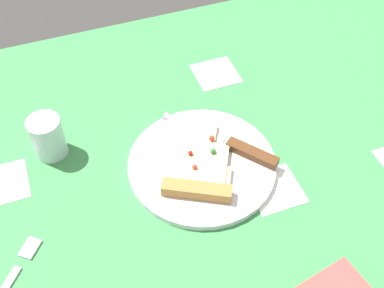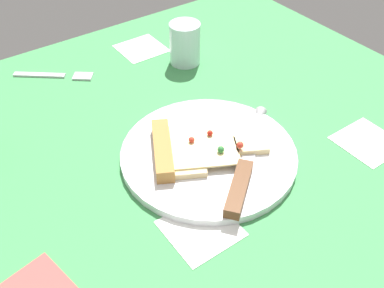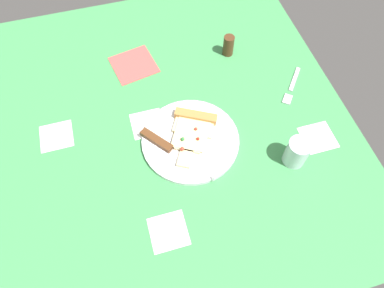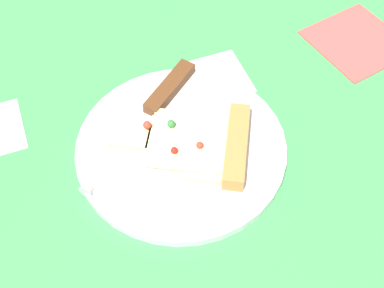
{
  "view_description": "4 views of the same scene",
  "coord_description": "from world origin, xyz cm",
  "px_view_note": "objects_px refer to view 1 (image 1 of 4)",
  "views": [
    {
      "loc": [
        -29.2,
        -42.67,
        70.79
      ],
      "look_at": [
        -9.55,
        10.92,
        3.97
      ],
      "focal_mm": 45.66,
      "sensor_mm": 36.0,
      "label": 1
    },
    {
      "loc": [
        30.79,
        -22.99,
        47.4
      ],
      "look_at": [
        -9.52,
        5.82,
        3.37
      ],
      "focal_mm": 41.8,
      "sensor_mm": 36.0,
      "label": 2
    },
    {
      "loc": [
        4.55,
        55.87,
        83.38
      ],
      "look_at": [
        -8.32,
        10.83,
        2.89
      ],
      "focal_mm": 32.51,
      "sensor_mm": 36.0,
      "label": 3
    },
    {
      "loc": [
        -44.07,
        20.34,
        52.87
      ],
      "look_at": [
        -10.04,
        7.34,
        2.85
      ],
      "focal_mm": 46.74,
      "sensor_mm": 36.0,
      "label": 4
    }
  ],
  "objects_px": {
    "pizza_slice": "(200,171)",
    "knife": "(230,144)",
    "plate": "(202,165)",
    "drinking_glass": "(48,137)",
    "fork": "(13,275)"
  },
  "relations": [
    {
      "from": "pizza_slice",
      "to": "fork",
      "type": "bearing_deg",
      "value": -138.87
    },
    {
      "from": "drinking_glass",
      "to": "fork",
      "type": "xyz_separation_m",
      "value": [
        -0.1,
        -0.23,
        -0.04
      ]
    },
    {
      "from": "plate",
      "to": "drinking_glass",
      "type": "relative_size",
      "value": 3.26
    },
    {
      "from": "drinking_glass",
      "to": "fork",
      "type": "bearing_deg",
      "value": -113.25
    },
    {
      "from": "knife",
      "to": "fork",
      "type": "height_order",
      "value": "knife"
    },
    {
      "from": "plate",
      "to": "knife",
      "type": "height_order",
      "value": "knife"
    },
    {
      "from": "pizza_slice",
      "to": "drinking_glass",
      "type": "distance_m",
      "value": 0.29
    },
    {
      "from": "pizza_slice",
      "to": "knife",
      "type": "height_order",
      "value": "pizza_slice"
    },
    {
      "from": "plate",
      "to": "knife",
      "type": "xyz_separation_m",
      "value": [
        0.06,
        0.02,
        0.01
      ]
    },
    {
      "from": "knife",
      "to": "drinking_glass",
      "type": "xyz_separation_m",
      "value": [
        -0.31,
        0.11,
        0.02
      ]
    },
    {
      "from": "plate",
      "to": "pizza_slice",
      "type": "relative_size",
      "value": 1.42
    },
    {
      "from": "fork",
      "to": "knife",
      "type": "bearing_deg",
      "value": 54.76
    },
    {
      "from": "pizza_slice",
      "to": "drinking_glass",
      "type": "xyz_separation_m",
      "value": [
        -0.24,
        0.15,
        0.02
      ]
    },
    {
      "from": "knife",
      "to": "fork",
      "type": "xyz_separation_m",
      "value": [
        -0.41,
        -0.12,
        -0.01
      ]
    },
    {
      "from": "plate",
      "to": "pizza_slice",
      "type": "xyz_separation_m",
      "value": [
        -0.01,
        -0.02,
        0.01
      ]
    }
  ]
}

